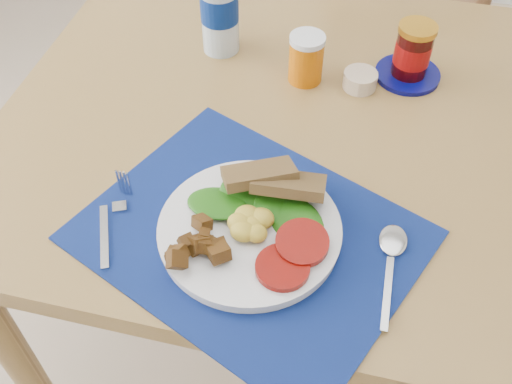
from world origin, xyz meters
TOP-DOWN VIEW (x-y plane):
  - table at (0.00, 0.20)m, footprint 1.40×0.90m
  - chair_far at (-0.03, 0.82)m, footprint 0.44×0.43m
  - placemat at (-0.20, -0.08)m, footprint 0.57×0.52m
  - breakfast_plate at (-0.21, -0.08)m, footprint 0.26×0.26m
  - fork at (-0.41, -0.09)m, footprint 0.06×0.16m
  - spoon at (0.00, -0.07)m, footprint 0.04×0.18m
  - juice_glass at (-0.19, 0.31)m, footprint 0.06×0.06m
  - ramekin at (-0.09, 0.31)m, footprint 0.06×0.06m
  - jam_on_saucer at (-0.00, 0.36)m, footprint 0.12×0.12m

SIDE VIEW (x-z plane):
  - chair_far at x=-0.03m, z-range 0.01..1.09m
  - table at x=0.00m, z-range 0.29..1.04m
  - placemat at x=-0.20m, z-range 0.75..0.75m
  - fork at x=-0.41m, z-range 0.75..0.76m
  - spoon at x=0.00m, z-range 0.75..0.76m
  - ramekin at x=-0.09m, z-range 0.75..0.78m
  - breakfast_plate at x=-0.21m, z-range 0.74..0.80m
  - juice_glass at x=-0.19m, z-range 0.75..0.84m
  - jam_on_saucer at x=0.00m, z-range 0.74..0.85m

